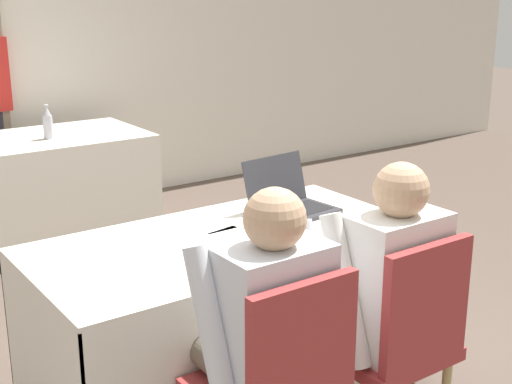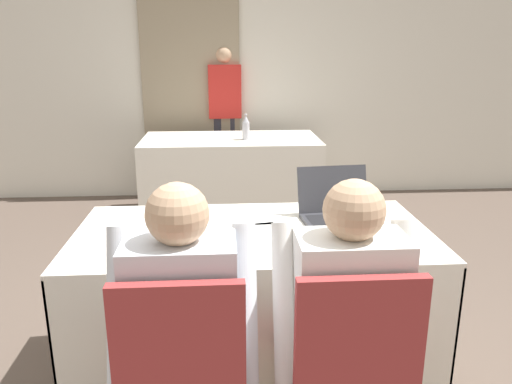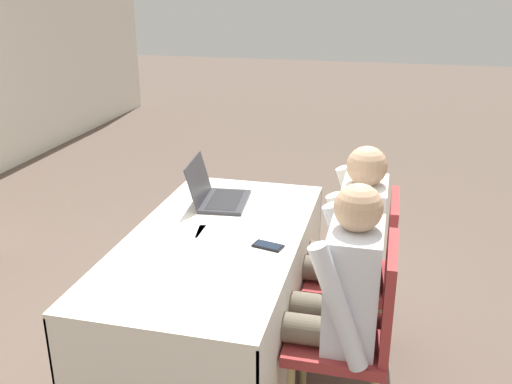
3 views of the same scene
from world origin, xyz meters
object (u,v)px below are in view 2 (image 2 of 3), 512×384
object	(u,v)px
water_bottle	(246,128)
chair_near_right	(347,370)
person_red_shirt	(225,112)
person_white_shirt	(342,313)
cell_phone	(243,255)
laptop	(338,211)
person_checkered_shirt	(184,318)
chair_near_left	(184,377)

from	to	relation	value
water_bottle	chair_near_right	xyz separation A→B (m)	(0.19, -3.10, -0.35)
chair_near_right	person_red_shirt	world-z (taller)	person_red_shirt
chair_near_right	person_white_shirt	distance (m)	0.19
cell_phone	water_bottle	distance (m)	2.66
laptop	chair_near_right	world-z (taller)	laptop
person_checkered_shirt	person_white_shirt	xyz separation A→B (m)	(0.55, 0.00, 0.00)
chair_near_left	chair_near_right	distance (m)	0.55
laptop	person_white_shirt	xyz separation A→B (m)	(-0.15, -0.74, -0.13)
cell_phone	chair_near_left	bearing A→B (deg)	-102.65
cell_phone	person_red_shirt	bearing A→B (deg)	104.44
chair_near_right	person_red_shirt	size ratio (longest dim) A/B	0.58
person_checkered_shirt	water_bottle	bearing A→B (deg)	-96.85
water_bottle	chair_near_right	bearing A→B (deg)	-86.42
laptop	chair_near_right	bearing A→B (deg)	-105.81
chair_near_left	person_checkered_shirt	world-z (taller)	person_checkered_shirt
water_bottle	person_checkered_shirt	size ratio (longest dim) A/B	0.20
chair_near_right	water_bottle	bearing A→B (deg)	-86.42
chair_near_left	person_white_shirt	world-z (taller)	person_white_shirt
chair_near_right	person_checkered_shirt	distance (m)	0.59
person_white_shirt	water_bottle	bearing A→B (deg)	-86.29
laptop	person_red_shirt	xyz separation A→B (m)	(-0.53, 3.06, 0.11)
person_checkered_shirt	person_red_shirt	size ratio (longest dim) A/B	0.74
person_red_shirt	chair_near_right	bearing A→B (deg)	-88.06
person_white_shirt	person_red_shirt	distance (m)	3.83
water_bottle	chair_near_left	world-z (taller)	water_bottle
person_checkered_shirt	person_red_shirt	bearing A→B (deg)	-92.62
chair_near_right	person_checkered_shirt	size ratio (longest dim) A/B	0.78
water_bottle	person_checkered_shirt	xyz separation A→B (m)	(-0.36, -2.99, -0.19)
water_bottle	person_red_shirt	distance (m)	0.83
laptop	person_red_shirt	distance (m)	3.11
cell_phone	chair_near_left	world-z (taller)	chair_near_left
chair_near_left	chair_near_right	xyz separation A→B (m)	(0.55, 0.00, 0.00)
laptop	water_bottle	size ratio (longest dim) A/B	1.64
chair_near_right	person_white_shirt	xyz separation A→B (m)	(0.00, 0.10, 0.16)
chair_near_left	person_red_shirt	xyz separation A→B (m)	(0.17, 3.91, 0.40)
chair_near_right	chair_near_left	bearing A→B (deg)	0.00
water_bottle	chair_near_left	distance (m)	3.14
laptop	person_red_shirt	size ratio (longest dim) A/B	0.24
laptop	chair_near_right	xyz separation A→B (m)	(-0.15, -0.85, -0.29)
chair_near_right	person_checkered_shirt	bearing A→B (deg)	-10.65
person_white_shirt	chair_near_right	bearing A→B (deg)	90.00
chair_near_left	person_red_shirt	distance (m)	3.94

